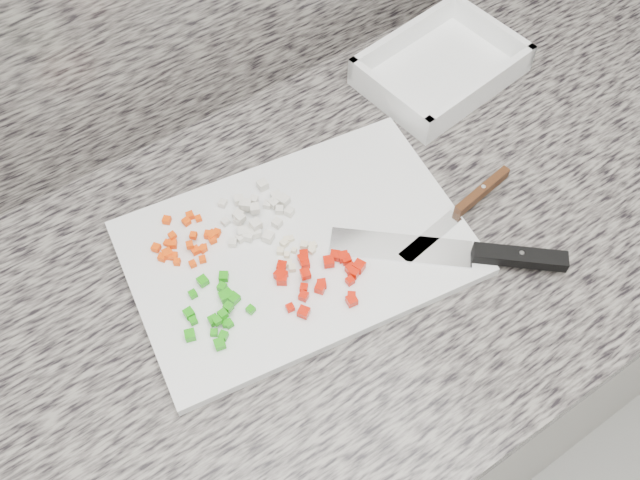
{
  "coord_description": "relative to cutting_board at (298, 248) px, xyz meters",
  "views": [
    {
      "loc": [
        -0.2,
        1.05,
        1.67
      ],
      "look_at": [
        0.07,
        1.44,
        0.93
      ],
      "focal_mm": 40.0,
      "sensor_mm": 36.0,
      "label": 1
    }
  ],
  "objects": [
    {
      "name": "paring_knife",
      "position": [
        0.22,
        -0.07,
        0.01
      ],
      "size": [
        0.2,
        0.04,
        0.02
      ],
      "rotation": [
        0.0,
        0.0,
        0.15
      ],
      "color": "silver",
      "rests_on": "cutting_board"
    },
    {
      "name": "green_pepper_pile",
      "position": [
        -0.13,
        -0.02,
        0.01
      ],
      "size": [
        0.09,
        0.1,
        0.02
      ],
      "color": "#1C940D",
      "rests_on": "cutting_board"
    },
    {
      "name": "tray",
      "position": [
        0.35,
        0.14,
        0.01
      ],
      "size": [
        0.25,
        0.19,
        0.05
      ],
      "rotation": [
        0.0,
        0.0,
        0.12
      ],
      "color": "white",
      "rests_on": "countertop"
    },
    {
      "name": "onion_pile",
      "position": [
        -0.02,
        0.06,
        0.01
      ],
      "size": [
        0.1,
        0.09,
        0.02
      ],
      "color": "silver",
      "rests_on": "cutting_board"
    },
    {
      "name": "countertop",
      "position": [
        -0.05,
        -0.02,
        -0.03
      ],
      "size": [
        3.96,
        0.64,
        0.04
      ],
      "primitive_type": "cube",
      "color": "slate",
      "rests_on": "cabinet"
    },
    {
      "name": "chef_knife",
      "position": [
        0.18,
        -0.14,
        0.01
      ],
      "size": [
        0.24,
        0.22,
        0.02
      ],
      "rotation": [
        0.0,
        0.0,
        -0.72
      ],
      "color": "silver",
      "rests_on": "cutting_board"
    },
    {
      "name": "garlic_pile",
      "position": [
        -0.01,
        -0.01,
        0.01
      ],
      "size": [
        0.05,
        0.05,
        0.01
      ],
      "color": "beige",
      "rests_on": "cutting_board"
    },
    {
      "name": "carrot_pile",
      "position": [
        -0.12,
        0.08,
        0.01
      ],
      "size": [
        0.09,
        0.09,
        0.02
      ],
      "color": "#F14305",
      "rests_on": "cutting_board"
    },
    {
      "name": "cabinet",
      "position": [
        -0.05,
        -0.02,
        -0.48
      ],
      "size": [
        3.92,
        0.62,
        0.86
      ],
      "primitive_type": "cube",
      "color": "beige",
      "rests_on": "ground"
    },
    {
      "name": "red_pepper_pile",
      "position": [
        -0.0,
        -0.06,
        0.01
      ],
      "size": [
        0.11,
        0.1,
        0.02
      ],
      "color": "#C11202",
      "rests_on": "cutting_board"
    },
    {
      "name": "cutting_board",
      "position": [
        0.0,
        0.0,
        0.0
      ],
      "size": [
        0.46,
        0.34,
        0.01
      ],
      "primitive_type": "cube",
      "rotation": [
        0.0,
        0.0,
        -0.15
      ],
      "color": "silver",
      "rests_on": "countertop"
    }
  ]
}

